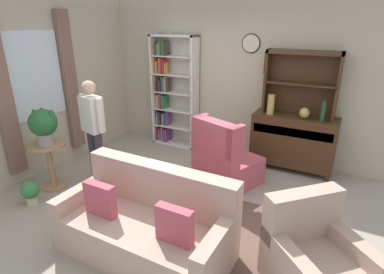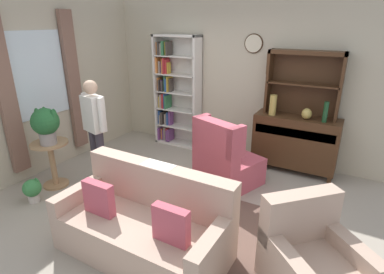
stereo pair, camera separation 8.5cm
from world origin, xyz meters
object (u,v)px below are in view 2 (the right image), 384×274
object	(u,v)px
book_stack	(174,179)
wingback_chair	(225,162)
bookshelf	(174,92)
couch_floral	(145,226)
vase_round	(307,114)
coffee_table	(177,187)
sideboard_hutch	(305,75)
potted_plant_large	(46,123)
vase_tall	(273,105)
person_reading	(95,125)
plant_stand	(52,159)
armchair_floral	(312,265)
potted_plant_small	(32,189)
bottle_wine	(325,112)
sideboard	(295,141)

from	to	relation	value
book_stack	wingback_chair	bearing A→B (deg)	73.66
bookshelf	couch_floral	size ratio (longest dim) A/B	1.16
wingback_chair	vase_round	bearing A→B (deg)	46.03
couch_floral	coffee_table	world-z (taller)	couch_floral
sideboard_hutch	potted_plant_large	xyz separation A→B (m)	(-2.94, -2.40, -0.56)
vase_tall	person_reading	xyz separation A→B (m)	(-2.13, -1.73, -0.17)
wingback_chair	plant_stand	bearing A→B (deg)	-150.64
armchair_floral	plant_stand	size ratio (longest dim) A/B	1.56
vase_round	couch_floral	distance (m)	2.95
potted_plant_small	bottle_wine	bearing A→B (deg)	38.77
potted_plant_small	book_stack	size ratio (longest dim) A/B	1.60
potted_plant_large	person_reading	distance (m)	0.65
vase_tall	potted_plant_large	bearing A→B (deg)	-139.10
bookshelf	person_reading	world-z (taller)	bookshelf
vase_tall	vase_round	distance (m)	0.53
vase_tall	vase_round	bearing A→B (deg)	1.49
bookshelf	armchair_floral	size ratio (longest dim) A/B	1.94
coffee_table	vase_round	bearing A→B (deg)	58.11
wingback_chair	armchair_floral	bearing A→B (deg)	-44.27
vase_round	potted_plant_small	world-z (taller)	vase_round
sideboard	vase_tall	xyz separation A→B (m)	(-0.39, -0.08, 0.57)
potted_plant_large	book_stack	size ratio (longest dim) A/B	2.51
bookshelf	sideboard_hutch	size ratio (longest dim) A/B	1.91
sideboard	couch_floral	distance (m)	2.89
sideboard	coffee_table	xyz separation A→B (m)	(-1.04, -1.94, -0.16)
vase_tall	potted_plant_small	bearing A→B (deg)	-133.35
wingback_chair	potted_plant_small	world-z (taller)	wingback_chair
bookshelf	sideboard	distance (m)	2.41
vase_tall	potted_plant_large	size ratio (longest dim) A/B	0.61
wingback_chair	book_stack	distance (m)	1.01
bookshelf	sideboard	size ratio (longest dim) A/B	1.62
sideboard_hutch	coffee_table	bearing A→B (deg)	-116.81
book_stack	vase_round	bearing A→B (deg)	58.01
couch_floral	sideboard	bearing A→B (deg)	70.79
sideboard_hutch	coffee_table	world-z (taller)	sideboard_hutch
bookshelf	vase_tall	world-z (taller)	bookshelf
couch_floral	plant_stand	size ratio (longest dim) A/B	2.61
coffee_table	book_stack	distance (m)	0.13
sideboard	potted_plant_small	bearing A→B (deg)	-136.67
couch_floral	potted_plant_small	distance (m)	1.92
vase_round	person_reading	xyz separation A→B (m)	(-2.65, -1.75, -0.10)
wingback_chair	sideboard_hutch	bearing A→B (deg)	55.12
potted_plant_large	potted_plant_small	size ratio (longest dim) A/B	1.57
coffee_table	armchair_floral	bearing A→B (deg)	-16.02
potted_plant_small	potted_plant_large	bearing A→B (deg)	99.97
armchair_floral	potted_plant_large	bearing A→B (deg)	177.76
person_reading	book_stack	bearing A→B (deg)	-6.50
couch_floral	potted_plant_small	world-z (taller)	couch_floral
bookshelf	coffee_table	bearing A→B (deg)	-57.05
sideboard	sideboard_hutch	distance (m)	1.06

